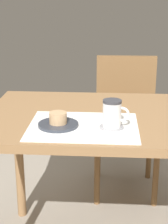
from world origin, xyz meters
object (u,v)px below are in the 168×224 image
at_px(dining_table, 99,135).
at_px(coffee_mug, 113,113).
at_px(wooden_chair, 126,118).
at_px(pastry, 58,118).
at_px(pastry_plate, 58,125).

height_order(dining_table, coffee_mug, coffee_mug).
xyz_separation_m(wooden_chair, pastry, (-0.32, -0.87, 0.30)).
xyz_separation_m(wooden_chair, coffee_mug, (-0.10, -0.88, 0.33)).
distance_m(dining_table, wooden_chair, 0.74).
distance_m(dining_table, pastry_plate, 0.26).
relative_size(pastry, coffee_mug, 0.64).
xyz_separation_m(dining_table, pastry, (-0.16, -0.17, 0.14)).
relative_size(pastry_plate, coffee_mug, 1.49).
bearing_deg(wooden_chair, pastry, 69.32).
bearing_deg(pastry, dining_table, 45.82).
distance_m(dining_table, coffee_mug, 0.24).
bearing_deg(pastry_plate, coffee_mug, -0.70).
height_order(dining_table, pastry_plate, pastry_plate).
relative_size(dining_table, coffee_mug, 9.28).
bearing_deg(wooden_chair, coffee_mug, 82.90).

